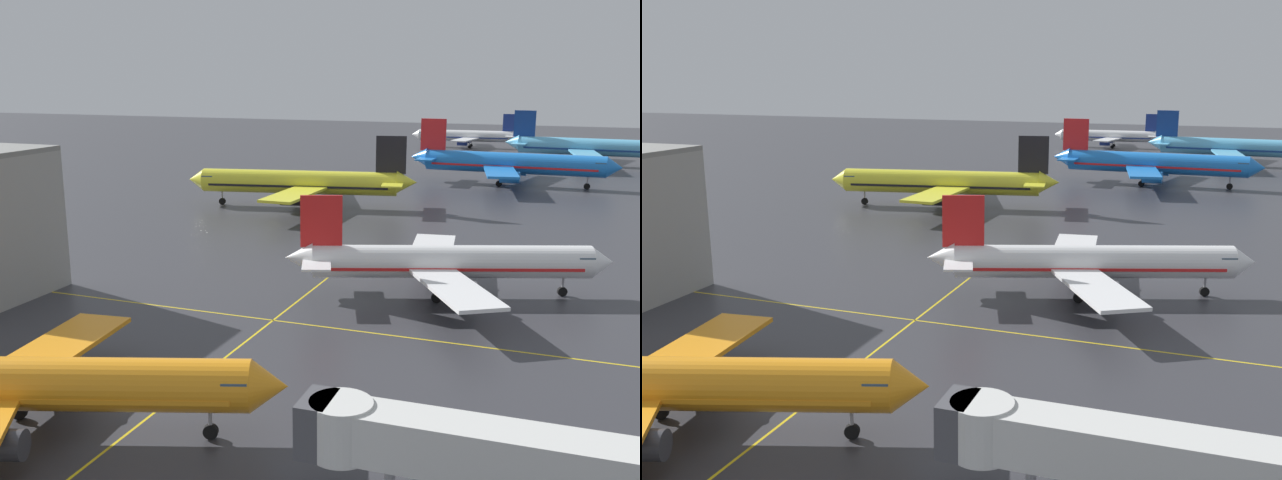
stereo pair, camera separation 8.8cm
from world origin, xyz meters
TOP-DOWN VIEW (x-y plane):
  - airliner_front_gate at (-5.81, 11.14)m, footprint 31.80×27.20m
  - airliner_second_row at (13.37, 48.96)m, footprint 32.08×27.46m
  - airliner_third_row at (-18.52, 89.61)m, footprint 38.71×32.92m
  - airliner_far_left_stand at (11.67, 126.22)m, footprint 41.21×35.61m
  - airliner_far_right_stand at (26.61, 165.16)m, footprint 41.39×35.64m
  - airliner_distant_taxiway at (-8.27, 197.43)m, footprint 32.73×28.25m
  - taxiway_markings at (0.00, 17.04)m, footprint 120.74×83.77m
  - jet_bridge at (21.18, 11.80)m, footprint 19.92×3.38m

SIDE VIEW (x-z plane):
  - taxiway_markings at x=0.00m, z-range 0.00..0.01m
  - airliner_front_gate at x=-5.81m, z-range -1.61..8.55m
  - airliner_distant_taxiway at x=-8.27m, z-range -1.61..8.57m
  - airliner_second_row at x=13.37m, z-range -1.63..8.64m
  - jet_bridge at x=21.18m, z-range 1.27..6.85m
  - airliner_third_row at x=-18.52m, z-range -1.92..10.17m
  - airliner_far_left_stand at x=11.67m, z-range -2.03..10.80m
  - airliner_far_right_stand at x=26.61m, z-range -2.04..10.83m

